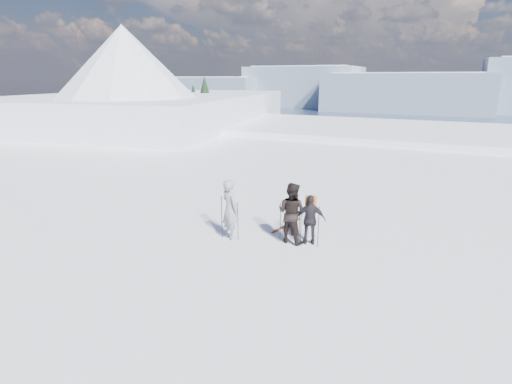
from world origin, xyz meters
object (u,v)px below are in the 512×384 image
Objects in this scene: skier_grey at (230,209)px; skier_pack at (310,220)px; skier_dark at (292,213)px; skis_loose at (289,226)px.

skier_grey is 1.23× the size of skier_pack.
skier_pack is at bearing -134.87° from skier_grey.
skier_dark is 1.62m from skis_loose.
skier_grey is 2.50m from skier_pack.
skier_grey reaches higher than skis_loose.
skier_pack is 1.74m from skis_loose.
skis_loose is (-1.11, 1.11, -0.76)m from skier_pack.
skier_dark is at bearing -66.18° from skis_loose.
skis_loose is at bearing -56.37° from skier_dark.
skier_dark is (1.84, 0.53, -0.01)m from skier_grey.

